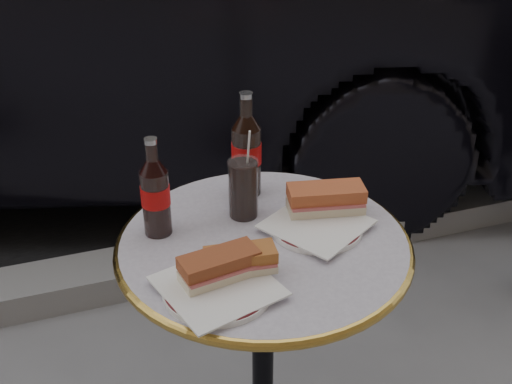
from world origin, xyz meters
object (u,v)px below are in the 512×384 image
object	(u,v)px
bistro_table	(263,367)
plate_left	(218,289)
cola_bottle_left	(155,187)
cola_glass	(243,188)
cola_bottle_right	(246,144)
plate_right	(316,227)
parked_car	(57,9)

from	to	relation	value
bistro_table	plate_left	distance (m)	0.42
cola_bottle_left	cola_glass	bearing A→B (deg)	2.08
cola_glass	cola_bottle_right	bearing A→B (deg)	67.76
plate_left	cola_bottle_left	size ratio (longest dim) A/B	0.94
bistro_table	cola_bottle_right	size ratio (longest dim) A/B	2.93
plate_right	cola_bottle_left	distance (m)	0.35
plate_left	cola_bottle_left	world-z (taller)	cola_bottle_left
cola_bottle_left	parked_car	bearing A→B (deg)	92.46
bistro_table	plate_right	size ratio (longest dim) A/B	3.68
plate_left	cola_bottle_left	bearing A→B (deg)	105.38
bistro_table	plate_right	distance (m)	0.39
cola_bottle_right	parked_car	bearing A→B (deg)	99.98
plate_left	plate_right	xyz separation A→B (m)	(0.26, 0.14, -0.00)
plate_left	cola_glass	bearing A→B (deg)	62.03
cola_bottle_left	parked_car	distance (m)	1.87
cola_bottle_left	cola_glass	world-z (taller)	cola_bottle_left
plate_right	parked_car	bearing A→B (deg)	101.58
bistro_table	parked_car	bearing A→B (deg)	98.17
parked_car	cola_glass	bearing A→B (deg)	-156.26
bistro_table	parked_car	size ratio (longest dim) A/B	0.16
cola_bottle_right	parked_car	distance (m)	1.79
plate_left	cola_bottle_left	xyz separation A→B (m)	(-0.06, 0.23, 0.10)
parked_car	plate_right	bearing A→B (deg)	-153.02
bistro_table	plate_left	xyz separation A→B (m)	(-0.14, -0.13, 0.37)
plate_right	cola_bottle_left	xyz separation A→B (m)	(-0.32, 0.10, 0.10)
cola_glass	parked_car	xyz separation A→B (m)	(-0.27, 1.86, -0.03)
plate_right	parked_car	distance (m)	2.00
plate_left	cola_glass	size ratio (longest dim) A/B	1.53
plate_right	cola_bottle_right	world-z (taller)	cola_bottle_right
bistro_table	cola_bottle_left	xyz separation A→B (m)	(-0.20, 0.10, 0.48)
bistro_table	cola_bottle_left	distance (m)	0.53
cola_bottle_left	cola_bottle_right	distance (m)	0.25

